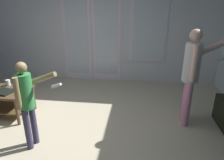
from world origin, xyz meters
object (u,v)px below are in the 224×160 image
at_px(person_adult, 192,70).
at_px(coffee_table, 2,97).
at_px(person_child, 27,98).
at_px(cup_near_edge, 8,83).
at_px(cup_by_laptop, 20,87).
at_px(laptop_closed, 3,92).

bearing_deg(person_adult, coffee_table, -177.62).
xyz_separation_m(coffee_table, person_child, (0.92, -0.73, 0.38)).
bearing_deg(cup_near_edge, cup_by_laptop, -24.54).
distance_m(person_child, cup_near_edge, 1.34).
bearing_deg(person_adult, cup_near_edge, 178.27).
xyz_separation_m(coffee_table, cup_near_edge, (0.00, 0.22, 0.18)).
bearing_deg(coffee_table, person_child, -38.27).
bearing_deg(laptop_closed, person_adult, 16.42).
height_order(person_adult, cup_near_edge, person_adult).
bearing_deg(person_child, person_adult, 21.28).
relative_size(person_adult, laptop_closed, 4.64).
bearing_deg(cup_by_laptop, cup_near_edge, 155.46).
height_order(person_adult, laptop_closed, person_adult).
xyz_separation_m(laptop_closed, cup_near_edge, (-0.11, 0.30, 0.04)).
distance_m(coffee_table, person_adult, 3.19).
bearing_deg(coffee_table, person_adult, 2.38).
bearing_deg(person_adult, laptop_closed, -176.09).
distance_m(coffee_table, cup_by_laptop, 0.38).
distance_m(coffee_table, person_child, 1.24).
xyz_separation_m(person_child, laptop_closed, (-0.82, 0.65, -0.24)).
xyz_separation_m(cup_near_edge, cup_by_laptop, (0.33, -0.15, -0.00)).
xyz_separation_m(coffee_table, person_adult, (3.13, 0.13, 0.58)).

